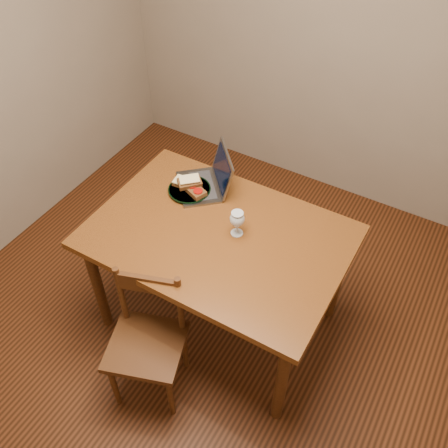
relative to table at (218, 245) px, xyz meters
The scene contains 10 objects.
floor 0.67m from the table, 82.25° to the right, with size 3.20×3.20×0.02m, color black.
back_wall 1.65m from the table, 89.51° to the left, with size 3.20×0.02×2.60m, color gray.
table is the anchor object (origin of this frame).
chair 0.59m from the table, 100.56° to the right, with size 0.46×0.45×0.40m.
plate 0.38m from the table, 146.68° to the left, with size 0.24×0.24×0.02m, color black.
sandwich_cheese 0.42m from the table, 148.42° to the left, with size 0.12×0.07×0.04m, color #381E0C, non-canonical shape.
sandwich_tomato 0.34m from the table, 143.95° to the left, with size 0.13×0.07×0.04m, color #381E0C, non-canonical shape.
sandwich_top 0.40m from the table, 145.95° to the left, with size 0.13×0.07×0.04m, color #381E0C, non-canonical shape.
milk_glass 0.19m from the table, 33.83° to the left, with size 0.08×0.08×0.15m, color white, non-canonical shape.
laptop 0.40m from the table, 127.95° to the left, with size 0.41×0.41×0.22m.
Camera 1 is at (0.89, -1.39, 2.58)m, focal length 40.00 mm.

